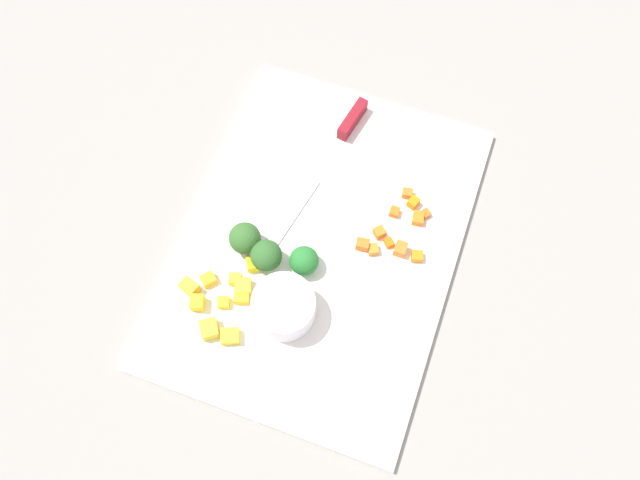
# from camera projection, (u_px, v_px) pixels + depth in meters

# --- Properties ---
(ground_plane) EXTENTS (4.00, 4.00, 0.00)m
(ground_plane) POSITION_uv_depth(u_px,v_px,m) (320.00, 246.00, 0.89)
(ground_plane) COLOR gray
(cutting_board) EXTENTS (0.49, 0.36, 0.01)m
(cutting_board) POSITION_uv_depth(u_px,v_px,m) (320.00, 244.00, 0.88)
(cutting_board) COLOR white
(cutting_board) RESTS_ON ground_plane
(prep_bowl) EXTENTS (0.08, 0.08, 0.05)m
(prep_bowl) POSITION_uv_depth(u_px,v_px,m) (284.00, 307.00, 0.82)
(prep_bowl) COLOR white
(prep_bowl) RESTS_ON cutting_board
(chef_knife) EXTENTS (0.29, 0.07, 0.02)m
(chef_knife) POSITION_uv_depth(u_px,v_px,m) (334.00, 147.00, 0.92)
(chef_knife) COLOR silver
(chef_knife) RESTS_ON cutting_board
(carrot_dice_0) EXTENTS (0.01, 0.01, 0.01)m
(carrot_dice_0) POSITION_uv_depth(u_px,v_px,m) (394.00, 212.00, 0.89)
(carrot_dice_0) COLOR orange
(carrot_dice_0) RESTS_ON cutting_board
(carrot_dice_1) EXTENTS (0.02, 0.02, 0.01)m
(carrot_dice_1) POSITION_uv_depth(u_px,v_px,m) (413.00, 203.00, 0.89)
(carrot_dice_1) COLOR orange
(carrot_dice_1) RESTS_ON cutting_board
(carrot_dice_2) EXTENTS (0.02, 0.02, 0.01)m
(carrot_dice_2) POSITION_uv_depth(u_px,v_px,m) (379.00, 232.00, 0.87)
(carrot_dice_2) COLOR orange
(carrot_dice_2) RESTS_ON cutting_board
(carrot_dice_3) EXTENTS (0.02, 0.02, 0.01)m
(carrot_dice_3) POSITION_uv_depth(u_px,v_px,m) (373.00, 249.00, 0.87)
(carrot_dice_3) COLOR orange
(carrot_dice_3) RESTS_ON cutting_board
(carrot_dice_4) EXTENTS (0.02, 0.02, 0.01)m
(carrot_dice_4) POSITION_uv_depth(u_px,v_px,m) (418.00, 218.00, 0.88)
(carrot_dice_4) COLOR orange
(carrot_dice_4) RESTS_ON cutting_board
(carrot_dice_5) EXTENTS (0.02, 0.02, 0.02)m
(carrot_dice_5) POSITION_uv_depth(u_px,v_px,m) (363.00, 245.00, 0.87)
(carrot_dice_5) COLOR orange
(carrot_dice_5) RESTS_ON cutting_board
(carrot_dice_6) EXTENTS (0.02, 0.02, 0.02)m
(carrot_dice_6) POSITION_uv_depth(u_px,v_px,m) (400.00, 249.00, 0.86)
(carrot_dice_6) COLOR orange
(carrot_dice_6) RESTS_ON cutting_board
(carrot_dice_7) EXTENTS (0.02, 0.02, 0.01)m
(carrot_dice_7) POSITION_uv_depth(u_px,v_px,m) (426.00, 214.00, 0.89)
(carrot_dice_7) COLOR orange
(carrot_dice_7) RESTS_ON cutting_board
(carrot_dice_8) EXTENTS (0.02, 0.02, 0.01)m
(carrot_dice_8) POSITION_uv_depth(u_px,v_px,m) (417.00, 256.00, 0.86)
(carrot_dice_8) COLOR orange
(carrot_dice_8) RESTS_ON cutting_board
(carrot_dice_9) EXTENTS (0.01, 0.02, 0.01)m
(carrot_dice_9) POSITION_uv_depth(u_px,v_px,m) (407.00, 193.00, 0.90)
(carrot_dice_9) COLOR orange
(carrot_dice_9) RESTS_ON cutting_board
(carrot_dice_10) EXTENTS (0.02, 0.02, 0.01)m
(carrot_dice_10) POSITION_uv_depth(u_px,v_px,m) (389.00, 243.00, 0.87)
(carrot_dice_10) COLOR orange
(carrot_dice_10) RESTS_ON cutting_board
(pepper_dice_0) EXTENTS (0.02, 0.02, 0.01)m
(pepper_dice_0) POSITION_uv_depth(u_px,v_px,m) (235.00, 279.00, 0.85)
(pepper_dice_0) COLOR yellow
(pepper_dice_0) RESTS_ON cutting_board
(pepper_dice_1) EXTENTS (0.02, 0.02, 0.01)m
(pepper_dice_1) POSITION_uv_depth(u_px,v_px,m) (242.00, 297.00, 0.84)
(pepper_dice_1) COLOR yellow
(pepper_dice_1) RESTS_ON cutting_board
(pepper_dice_2) EXTENTS (0.02, 0.02, 0.02)m
(pepper_dice_2) POSITION_uv_depth(u_px,v_px,m) (197.00, 303.00, 0.83)
(pepper_dice_2) COLOR yellow
(pepper_dice_2) RESTS_ON cutting_board
(pepper_dice_3) EXTENTS (0.03, 0.03, 0.02)m
(pepper_dice_3) POSITION_uv_depth(u_px,v_px,m) (243.00, 287.00, 0.84)
(pepper_dice_3) COLOR yellow
(pepper_dice_3) RESTS_ON cutting_board
(pepper_dice_4) EXTENTS (0.02, 0.03, 0.02)m
(pepper_dice_4) POSITION_uv_depth(u_px,v_px,m) (190.00, 287.00, 0.84)
(pepper_dice_4) COLOR yellow
(pepper_dice_4) RESTS_ON cutting_board
(pepper_dice_5) EXTENTS (0.03, 0.03, 0.02)m
(pepper_dice_5) POSITION_uv_depth(u_px,v_px,m) (209.00, 329.00, 0.82)
(pepper_dice_5) COLOR yellow
(pepper_dice_5) RESTS_ON cutting_board
(pepper_dice_6) EXTENTS (0.02, 0.02, 0.01)m
(pepper_dice_6) POSITION_uv_depth(u_px,v_px,m) (224.00, 302.00, 0.84)
(pepper_dice_6) COLOR yellow
(pepper_dice_6) RESTS_ON cutting_board
(pepper_dice_7) EXTENTS (0.02, 0.02, 0.01)m
(pepper_dice_7) POSITION_uv_depth(u_px,v_px,m) (208.00, 279.00, 0.85)
(pepper_dice_7) COLOR yellow
(pepper_dice_7) RESTS_ON cutting_board
(pepper_dice_8) EXTENTS (0.03, 0.03, 0.02)m
(pepper_dice_8) POSITION_uv_depth(u_px,v_px,m) (230.00, 336.00, 0.82)
(pepper_dice_8) COLOR yellow
(pepper_dice_8) RESTS_ON cutting_board
(pepper_dice_9) EXTENTS (0.02, 0.02, 0.02)m
(pepper_dice_9) POSITION_uv_depth(u_px,v_px,m) (253.00, 264.00, 0.86)
(pepper_dice_9) COLOR yellow
(pepper_dice_9) RESTS_ON cutting_board
(broccoli_floret_0) EXTENTS (0.04, 0.04, 0.05)m
(broccoli_floret_0) POSITION_uv_depth(u_px,v_px,m) (266.00, 256.00, 0.84)
(broccoli_floret_0) COLOR #86C259
(broccoli_floret_0) RESTS_ON cutting_board
(broccoli_floret_1) EXTENTS (0.04, 0.04, 0.05)m
(broccoli_floret_1) POSITION_uv_depth(u_px,v_px,m) (245.00, 238.00, 0.85)
(broccoli_floret_1) COLOR #81BB58
(broccoli_floret_1) RESTS_ON cutting_board
(broccoli_floret_2) EXTENTS (0.04, 0.04, 0.04)m
(broccoli_floret_2) POSITION_uv_depth(u_px,v_px,m) (304.00, 261.00, 0.85)
(broccoli_floret_2) COLOR #8DC05E
(broccoli_floret_2) RESTS_ON cutting_board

